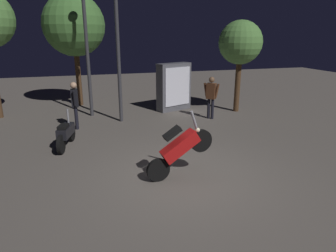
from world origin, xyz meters
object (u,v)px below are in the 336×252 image
at_px(kiosk_billboard, 174,87).
at_px(motorcycle_black_parked_left, 66,133).
at_px(person_rider_beside, 211,94).
at_px(streetlamp_far, 86,35).
at_px(motorcycle_red_foreground, 180,148).
at_px(person_bystander_far, 75,101).
at_px(streetlamp_near, 117,32).

bearing_deg(kiosk_billboard, motorcycle_black_parked_left, 17.20).
relative_size(person_rider_beside, streetlamp_far, 0.33).
xyz_separation_m(motorcycle_red_foreground, kiosk_billboard, (1.90, 6.47, 0.31)).
bearing_deg(streetlamp_far, kiosk_billboard, 0.33).
height_order(person_bystander_far, kiosk_billboard, kiosk_billboard).
relative_size(streetlamp_near, kiosk_billboard, 2.58).
relative_size(motorcycle_red_foreground, streetlamp_near, 0.31).
bearing_deg(motorcycle_black_parked_left, person_rider_beside, -58.35).
bearing_deg(motorcycle_black_parked_left, motorcycle_red_foreground, -123.03).
relative_size(motorcycle_black_parked_left, kiosk_billboard, 0.78).
distance_m(motorcycle_black_parked_left, person_rider_beside, 5.84).
distance_m(motorcycle_red_foreground, person_bystander_far, 5.31).
bearing_deg(streetlamp_far, person_bystander_far, -109.66).
height_order(person_rider_beside, person_bystander_far, person_bystander_far).
distance_m(streetlamp_far, kiosk_billboard, 4.28).
height_order(motorcycle_black_parked_left, streetlamp_near, streetlamp_near).
bearing_deg(kiosk_billboard, motorcycle_red_foreground, 52.84).
distance_m(motorcycle_black_parked_left, person_bystander_far, 1.96).
xyz_separation_m(person_bystander_far, streetlamp_far, (0.61, 1.71, 2.25)).
bearing_deg(person_rider_beside, motorcycle_black_parked_left, 151.27).
bearing_deg(person_bystander_far, motorcycle_red_foreground, -63.21).
height_order(motorcycle_red_foreground, streetlamp_near, streetlamp_near).
bearing_deg(kiosk_billboard, streetlamp_near, 4.23).
bearing_deg(person_rider_beside, person_bystander_far, 132.70).
relative_size(motorcycle_black_parked_left, person_rider_beside, 0.95).
xyz_separation_m(motorcycle_black_parked_left, streetlamp_near, (2.00, 2.37, 2.96)).
height_order(motorcycle_red_foreground, person_rider_beside, person_rider_beside).
distance_m(motorcycle_black_parked_left, kiosk_billboard, 5.83).
bearing_deg(streetlamp_far, streetlamp_near, -47.50).
bearing_deg(person_rider_beside, streetlamp_far, 112.50).
height_order(person_bystander_far, streetlamp_near, streetlamp_near).
xyz_separation_m(motorcycle_black_parked_left, person_rider_beside, (5.55, 1.73, 0.59)).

